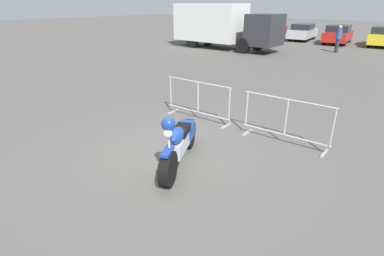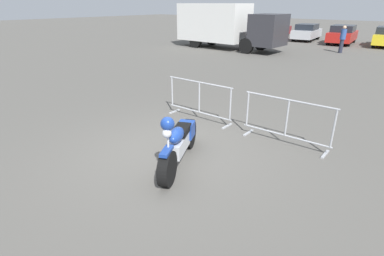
{
  "view_description": "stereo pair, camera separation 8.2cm",
  "coord_description": "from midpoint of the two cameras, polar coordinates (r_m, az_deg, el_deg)",
  "views": [
    {
      "loc": [
        4.0,
        -4.23,
        3.02
      ],
      "look_at": [
        0.48,
        0.19,
        0.65
      ],
      "focal_mm": 28.0,
      "sensor_mm": 36.0,
      "label": 1
    },
    {
      "loc": [
        4.06,
        -4.18,
        3.02
      ],
      "look_at": [
        0.48,
        0.19,
        0.65
      ],
      "focal_mm": 28.0,
      "sensor_mm": 36.0,
      "label": 2
    }
  ],
  "objects": [
    {
      "name": "crowd_barrier_near",
      "position": [
        8.25,
        1.67,
        5.34
      ],
      "size": [
        2.09,
        0.47,
        1.07
      ],
      "rotation": [
        0.0,
        0.0,
        0.02
      ],
      "color": "#9EA0A5",
      "rests_on": "ground"
    },
    {
      "name": "parked_car_silver",
      "position": [
        28.71,
        21.1,
        16.68
      ],
      "size": [
        2.0,
        4.15,
        1.36
      ],
      "rotation": [
        0.0,
        0.0,
        1.67
      ],
      "color": "#B7BABF",
      "rests_on": "ground"
    },
    {
      "name": "pedestrian",
      "position": [
        22.19,
        26.86,
        15.01
      ],
      "size": [
        0.46,
        0.46,
        1.69
      ],
      "rotation": [
        0.0,
        0.0,
        5.76
      ],
      "color": "#262838",
      "rests_on": "ground"
    },
    {
      "name": "parked_car_blue",
      "position": [
        30.99,
        9.94,
        18.28
      ],
      "size": [
        2.22,
        4.59,
        1.51
      ],
      "rotation": [
        0.0,
        0.0,
        1.67
      ],
      "color": "#284799",
      "rests_on": "ground"
    },
    {
      "name": "parked_car_red",
      "position": [
        27.3,
        26.82,
        15.62
      ],
      "size": [
        2.09,
        4.32,
        1.42
      ],
      "rotation": [
        0.0,
        0.0,
        1.67
      ],
      "color": "#B21E19",
      "rests_on": "ground"
    },
    {
      "name": "box_truck",
      "position": [
        22.1,
        6.21,
        19.05
      ],
      "size": [
        7.75,
        2.44,
        2.98
      ],
      "rotation": [
        0.0,
        0.0,
        -0.03
      ],
      "color": "silver",
      "rests_on": "ground"
    },
    {
      "name": "crowd_barrier_far",
      "position": [
        7.09,
        17.88,
        1.24
      ],
      "size": [
        2.09,
        0.47,
        1.07
      ],
      "rotation": [
        0.0,
        0.0,
        0.02
      ],
      "color": "#9EA0A5",
      "rests_on": "ground"
    },
    {
      "name": "ground_plane",
      "position": [
        6.56,
        -3.93,
        -4.7
      ],
      "size": [
        120.0,
        120.0,
        0.0
      ],
      "primitive_type": "plane",
      "color": "#54514C"
    },
    {
      "name": "motorcycle",
      "position": [
        5.92,
        -2.06,
        -2.69
      ],
      "size": [
        1.13,
        2.08,
        1.26
      ],
      "rotation": [
        0.0,
        0.0,
        -1.12
      ],
      "color": "black",
      "rests_on": "ground"
    },
    {
      "name": "parked_car_maroon",
      "position": [
        29.92,
        15.53,
        17.65
      ],
      "size": [
        2.19,
        4.53,
        1.49
      ],
      "rotation": [
        0.0,
        0.0,
        1.67
      ],
      "color": "maroon",
      "rests_on": "ground"
    }
  ]
}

